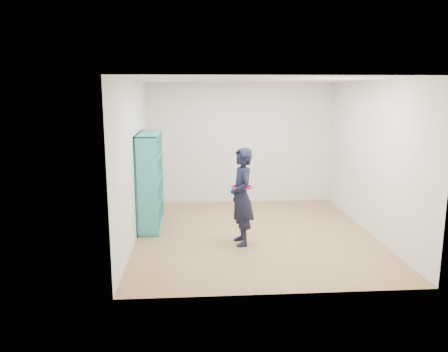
{
  "coord_description": "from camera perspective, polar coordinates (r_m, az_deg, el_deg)",
  "views": [
    {
      "loc": [
        -1.03,
        -7.11,
        2.44
      ],
      "look_at": [
        -0.5,
        0.3,
        0.97
      ],
      "focal_mm": 35.0,
      "sensor_mm": 36.0,
      "label": 1
    }
  ],
  "objects": [
    {
      "name": "wall_front",
      "position": [
        5.1,
        7.68,
        -1.81
      ],
      "size": [
        4.0,
        0.02,
        2.6
      ],
      "primitive_type": "cube",
      "color": "silver",
      "rests_on": "floor"
    },
    {
      "name": "smartphone",
      "position": [
        6.92,
        1.09,
        -1.82
      ],
      "size": [
        0.03,
        0.09,
        0.13
      ],
      "rotation": [
        0.24,
        0.0,
        0.25
      ],
      "color": "silver",
      "rests_on": "person"
    },
    {
      "name": "wall_left",
      "position": [
        7.27,
        -11.72,
        1.94
      ],
      "size": [
        0.02,
        4.5,
        2.6
      ],
      "primitive_type": "cube",
      "color": "silver",
      "rests_on": "floor"
    },
    {
      "name": "bookshelf",
      "position": [
        7.92,
        -9.83,
        -0.73
      ],
      "size": [
        0.37,
        1.27,
        1.7
      ],
      "color": "teal",
      "rests_on": "floor"
    },
    {
      "name": "ceiling",
      "position": [
        7.19,
        4.24,
        12.44
      ],
      "size": [
        4.5,
        4.5,
        0.0
      ],
      "primitive_type": "plane",
      "color": "white",
      "rests_on": "wall_back"
    },
    {
      "name": "floor",
      "position": [
        7.59,
        3.96,
        -7.58
      ],
      "size": [
        4.5,
        4.5,
        0.0
      ],
      "primitive_type": "plane",
      "color": "olive",
      "rests_on": "ground"
    },
    {
      "name": "person",
      "position": [
        6.91,
        2.32,
        -2.71
      ],
      "size": [
        0.45,
        0.61,
        1.56
      ],
      "rotation": [
        0.0,
        0.0,
        -1.43
      ],
      "color": "black",
      "rests_on": "floor"
    },
    {
      "name": "wall_right",
      "position": [
        7.82,
        18.78,
        2.21
      ],
      "size": [
        0.02,
        4.5,
        2.6
      ],
      "primitive_type": "cube",
      "color": "silver",
      "rests_on": "floor"
    },
    {
      "name": "wall_back",
      "position": [
        9.49,
        2.17,
        4.29
      ],
      "size": [
        4.0,
        0.02,
        2.6
      ],
      "primitive_type": "cube",
      "color": "silver",
      "rests_on": "floor"
    }
  ]
}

